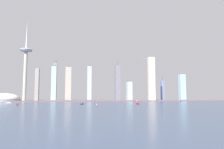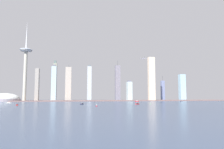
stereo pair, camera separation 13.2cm
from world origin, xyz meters
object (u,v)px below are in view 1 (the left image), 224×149
at_px(skyscraper_0, 54,83).
at_px(boat_5, 82,104).
at_px(skyscraper_4, 37,85).
at_px(skyscraper_8, 163,90).
at_px(boat_2, 96,105).
at_px(boat_6, 137,104).
at_px(observation_tower, 26,61).
at_px(stadium_dome, 5,99).
at_px(skyscraper_6, 182,87).
at_px(boat_0, 181,101).
at_px(boat_4, 137,101).
at_px(skyscraper_5, 68,84).
at_px(skyscraper_2, 129,91).
at_px(channel_buoy_0, 150,104).
at_px(skyscraper_3, 89,83).
at_px(airplane, 143,59).
at_px(skyscraper_9, 151,79).
at_px(skyscraper_7, 118,83).
at_px(boat_3, 17,105).
at_px(skyscraper_1, 55,81).
at_px(boat_1, 8,103).

relative_size(skyscraper_0, boat_5, 13.86).
bearing_deg(skyscraper_4, skyscraper_8, 8.70).
bearing_deg(boat_2, boat_6, 120.38).
relative_size(observation_tower, stadium_dome, 2.87).
height_order(skyscraper_0, skyscraper_6, skyscraper_0).
relative_size(boat_0, boat_4, 0.66).
relative_size(boat_5, boat_6, 0.80).
bearing_deg(skyscraper_8, skyscraper_5, -175.54).
relative_size(skyscraper_2, skyscraper_6, 0.71).
relative_size(skyscraper_5, channel_buoy_0, 76.70).
bearing_deg(boat_4, skyscraper_3, 130.87).
height_order(boat_0, boat_4, boat_0).
xyz_separation_m(boat_5, airplane, (258.89, 284.47, 171.97)).
relative_size(skyscraper_8, airplane, 3.58).
height_order(skyscraper_9, boat_6, skyscraper_9).
bearing_deg(boat_2, channel_buoy_0, 111.96).
height_order(observation_tower, airplane, observation_tower).
distance_m(skyscraper_4, skyscraper_7, 334.87).
distance_m(skyscraper_6, boat_2, 592.54).
bearing_deg(skyscraper_6, skyscraper_9, -156.22).
height_order(skyscraper_0, skyscraper_4, skyscraper_0).
distance_m(skyscraper_3, skyscraper_4, 211.87).
xyz_separation_m(observation_tower, skyscraper_9, (475.91, -19.58, -60.35)).
bearing_deg(boat_2, observation_tower, -150.02).
bearing_deg(skyscraper_0, skyscraper_6, 0.28).
distance_m(stadium_dome, skyscraper_2, 463.79).
xyz_separation_m(channel_buoy_0, airplane, (90.29, 316.30, 172.32)).
bearing_deg(skyscraper_4, skyscraper_7, 14.10).
relative_size(boat_2, boat_3, 0.58).
bearing_deg(stadium_dome, boat_0, -13.09).
distance_m(skyscraper_1, boat_3, 407.66).
height_order(skyscraper_5, boat_3, skyscraper_5).
height_order(skyscraper_4, skyscraper_9, skyscraper_9).
relative_size(observation_tower, skyscraper_7, 1.70).
distance_m(skyscraper_6, skyscraper_9, 187.66).
xyz_separation_m(boat_1, airplane, (464.68, 174.18, 172.08)).
xyz_separation_m(skyscraper_2, skyscraper_5, (-242.32, 49.71, 29.28)).
height_order(skyscraper_1, boat_4, skyscraper_1).
bearing_deg(boat_5, boat_0, -31.59).
height_order(skyscraper_3, skyscraper_8, skyscraper_3).
bearing_deg(skyscraper_4, observation_tower, -155.04).
height_order(skyscraper_1, skyscraper_6, skyscraper_1).
distance_m(skyscraper_0, boat_2, 437.33).
xyz_separation_m(observation_tower, skyscraper_5, (152.76, 67.36, -78.46)).
relative_size(skyscraper_1, boat_4, 12.23).
bearing_deg(skyscraper_0, boat_3, -97.06).
distance_m(observation_tower, skyscraper_9, 480.13).
height_order(stadium_dome, skyscraper_4, skyscraper_4).
bearing_deg(observation_tower, skyscraper_4, 24.96).
relative_size(stadium_dome, skyscraper_7, 0.59).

